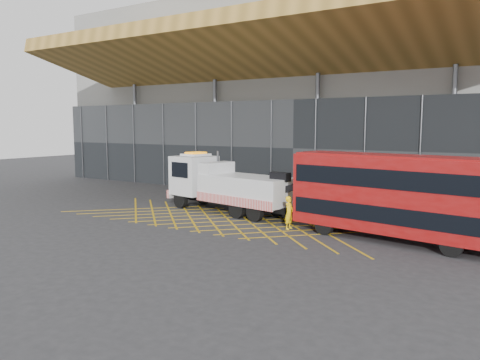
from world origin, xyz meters
The scene contains 6 objects.
ground_plane centered at (0.00, 0.00, 0.00)m, with size 120.00×120.00×0.00m, color #28282A.
road_markings centered at (2.40, 0.00, 0.01)m, with size 21.56×7.16×0.01m.
construction_building centered at (1.92, 18.40, 8.98)m, with size 55.00×23.97×18.00m.
recovery_truck centered at (1.18, 2.50, 1.87)m, with size 11.67×4.53×4.05m.
bus_towed centered at (13.04, 0.31, 2.45)m, with size 11.08×4.14×4.41m.
worker centered at (7.27, -0.03, 0.94)m, with size 0.69×0.45×1.89m, color yellow.
Camera 1 is at (18.85, -23.66, 5.89)m, focal length 35.00 mm.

